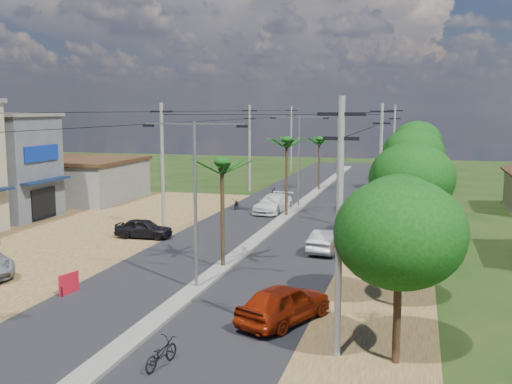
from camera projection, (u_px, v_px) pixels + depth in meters
ground at (197, 290)px, 28.54m from camera, size 160.00×160.00×0.00m
road at (271, 229)px, 42.88m from camera, size 12.00×110.00×0.04m
median at (281, 221)px, 45.74m from camera, size 1.00×90.00×0.18m
dirt_lot_west at (29, 238)px, 40.09m from camera, size 18.00×46.00×0.04m
dirt_shoulder_east at (393, 236)px, 40.67m from camera, size 5.00×90.00×0.03m
low_shed at (79, 179)px, 56.67m from camera, size 10.40×10.40×3.95m
tree_east_a at (400, 234)px, 19.72m from camera, size 4.40×4.40×6.37m
tree_east_b at (399, 214)px, 25.56m from camera, size 4.00×4.00×5.83m
tree_east_c at (412, 179)px, 32.04m from camera, size 4.60×4.60×6.83m
tree_east_d at (408, 175)px, 38.89m from camera, size 4.20×4.20×6.13m
tree_east_e at (413, 154)px, 46.38m from camera, size 4.80×4.80×7.14m
tree_east_f at (409, 161)px, 54.29m from camera, size 3.80×3.80×5.52m
tree_east_g at (417, 142)px, 61.60m from camera, size 5.00×5.00×7.38m
tree_east_h at (414, 143)px, 69.40m from camera, size 4.40×4.40×6.52m
palm_median_near at (222, 167)px, 31.61m from camera, size 2.00×2.00×6.15m
palm_median_mid at (287, 143)px, 46.85m from camera, size 2.00×2.00×6.55m
palm_median_far at (319, 141)px, 62.23m from camera, size 2.00×2.00×5.85m
streetlight_near at (195, 191)px, 27.89m from camera, size 5.10×0.18×8.00m
streetlight_mid at (299, 153)px, 51.78m from camera, size 5.10×0.18×8.00m
streetlight_far at (337, 139)px, 75.68m from camera, size 5.10×0.18×8.00m
utility_pole_w_b at (162, 165)px, 41.18m from camera, size 1.60×0.24×9.00m
utility_pole_w_c at (250, 146)px, 62.21m from camera, size 1.60×0.24×9.00m
utility_pole_w_d at (291, 137)px, 82.28m from camera, size 1.60×0.24×9.00m
utility_pole_e_a at (339, 223)px, 20.21m from camera, size 1.60×0.24×9.00m
utility_pole_e_b at (381, 165)px, 41.23m from camera, size 1.60×0.24×9.00m
utility_pole_e_c at (394, 146)px, 62.26m from camera, size 1.60×0.24×9.00m
car_red_near at (284, 304)px, 24.03m from camera, size 3.59×5.01×1.58m
car_silver_mid at (328, 241)px, 35.98m from camera, size 2.11×4.39×1.39m
car_white_far at (273, 204)px, 49.69m from camera, size 2.77×5.39×1.50m
car_parked_dark at (144, 229)px, 39.84m from camera, size 3.90×1.76×1.30m
moto_rider_east at (161, 354)px, 19.90m from camera, size 0.92×1.86×0.93m
moto_rider_west_a at (236, 204)px, 51.51m from camera, size 0.86×1.80×0.91m
moto_rider_west_b at (274, 194)px, 57.06m from camera, size 0.55×1.90×1.14m
roadside_sign at (69, 284)px, 27.84m from camera, size 0.34×1.21×1.01m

